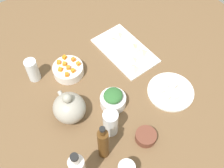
# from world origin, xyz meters

# --- Properties ---
(tabletop) EXTENTS (1.90, 1.90, 0.03)m
(tabletop) POSITION_xyz_m (0.00, 0.00, 0.01)
(tabletop) COLOR brown
(tabletop) RESTS_ON ground
(cutting_board) EXTENTS (0.37, 0.23, 0.01)m
(cutting_board) POSITION_xyz_m (0.17, -0.20, 0.03)
(cutting_board) COLOR silver
(cutting_board) RESTS_ON tabletop
(plate_tofu) EXTENTS (0.23, 0.23, 0.01)m
(plate_tofu) POSITION_xyz_m (-0.18, -0.23, 0.04)
(plate_tofu) COLOR white
(plate_tofu) RESTS_ON tabletop
(bowl_greens) EXTENTS (0.12, 0.12, 0.05)m
(bowl_greens) POSITION_xyz_m (-0.07, 0.04, 0.06)
(bowl_greens) COLOR white
(bowl_greens) RESTS_ON tabletop
(bowl_carrots) EXTENTS (0.16, 0.16, 0.05)m
(bowl_carrots) POSITION_xyz_m (0.21, 0.12, 0.06)
(bowl_carrots) COLOR white
(bowl_carrots) RESTS_ON tabletop
(bowl_small_side) EXTENTS (0.09, 0.09, 0.04)m
(bowl_small_side) POSITION_xyz_m (-0.30, 0.03, 0.05)
(bowl_small_side) COLOR brown
(bowl_small_side) RESTS_ON tabletop
(teapot) EXTENTS (0.17, 0.15, 0.17)m
(teapot) POSITION_xyz_m (-0.01, 0.24, 0.10)
(teapot) COLOR #A09A8D
(teapot) RESTS_ON tabletop
(bottle_1) EXTENTS (0.05, 0.05, 0.24)m
(bottle_1) POSITION_xyz_m (-0.25, 0.22, 0.13)
(bottle_1) COLOR #523112
(bottle_1) RESTS_ON tabletop
(drinking_glass_1) EXTENTS (0.07, 0.07, 0.14)m
(drinking_glass_1) POSITION_xyz_m (-0.18, 0.13, 0.10)
(drinking_glass_1) COLOR white
(drinking_glass_1) RESTS_ON tabletop
(drinking_glass_2) EXTENTS (0.06, 0.06, 0.13)m
(drinking_glass_2) POSITION_xyz_m (0.29, 0.28, 0.09)
(drinking_glass_2) COLOR white
(drinking_glass_2) RESTS_ON tabletop
(carrot_cube_0) EXTENTS (0.02, 0.02, 0.02)m
(carrot_cube_0) POSITION_xyz_m (0.19, 0.07, 0.09)
(carrot_cube_0) COLOR orange
(carrot_cube_0) RESTS_ON bowl_carrots
(carrot_cube_1) EXTENTS (0.02, 0.02, 0.02)m
(carrot_cube_1) POSITION_xyz_m (0.20, 0.13, 0.09)
(carrot_cube_1) COLOR orange
(carrot_cube_1) RESTS_ON bowl_carrots
(carrot_cube_2) EXTENTS (0.03, 0.03, 0.02)m
(carrot_cube_2) POSITION_xyz_m (0.21, 0.16, 0.09)
(carrot_cube_2) COLOR orange
(carrot_cube_2) RESTS_ON bowl_carrots
(carrot_cube_3) EXTENTS (0.02, 0.02, 0.02)m
(carrot_cube_3) POSITION_xyz_m (0.17, 0.12, 0.09)
(carrot_cube_3) COLOR orange
(carrot_cube_3) RESTS_ON bowl_carrots
(carrot_cube_4) EXTENTS (0.02, 0.02, 0.02)m
(carrot_cube_4) POSITION_xyz_m (0.23, 0.08, 0.09)
(carrot_cube_4) COLOR orange
(carrot_cube_4) RESTS_ON bowl_carrots
(carrot_cube_5) EXTENTS (0.03, 0.03, 0.02)m
(carrot_cube_5) POSITION_xyz_m (0.23, 0.13, 0.09)
(carrot_cube_5) COLOR orange
(carrot_cube_5) RESTS_ON bowl_carrots
(carrot_cube_6) EXTENTS (0.02, 0.02, 0.02)m
(carrot_cube_6) POSITION_xyz_m (0.27, 0.11, 0.09)
(carrot_cube_6) COLOR orange
(carrot_cube_6) RESTS_ON bowl_carrots
(carrot_cube_7) EXTENTS (0.02, 0.02, 0.02)m
(carrot_cube_7) POSITION_xyz_m (0.26, 0.15, 0.09)
(carrot_cube_7) COLOR orange
(carrot_cube_7) RESTS_ON bowl_carrots
(carrot_cube_8) EXTENTS (0.02, 0.02, 0.02)m
(carrot_cube_8) POSITION_xyz_m (0.17, 0.15, 0.09)
(carrot_cube_8) COLOR orange
(carrot_cube_8) RESTS_ON bowl_carrots
(chopped_greens_mound) EXTENTS (0.12, 0.12, 0.04)m
(chopped_greens_mound) POSITION_xyz_m (-0.07, 0.04, 0.10)
(chopped_greens_mound) COLOR #2E642F
(chopped_greens_mound) RESTS_ON bowl_greens
(tofu_cube_0) EXTENTS (0.02, 0.02, 0.02)m
(tofu_cube_0) POSITION_xyz_m (-0.17, -0.26, 0.05)
(tofu_cube_0) COLOR #F5DFD0
(tofu_cube_0) RESTS_ON plate_tofu
(tofu_cube_1) EXTENTS (0.03, 0.03, 0.02)m
(tofu_cube_1) POSITION_xyz_m (-0.20, -0.19, 0.05)
(tofu_cube_1) COLOR white
(tofu_cube_1) RESTS_ON plate_tofu
(tofu_cube_2) EXTENTS (0.03, 0.03, 0.02)m
(tofu_cube_2) POSITION_xyz_m (-0.16, -0.19, 0.05)
(tofu_cube_2) COLOR white
(tofu_cube_2) RESTS_ON plate_tofu
(tofu_cube_3) EXTENTS (0.03, 0.03, 0.02)m
(tofu_cube_3) POSITION_xyz_m (-0.22, -0.22, 0.05)
(tofu_cube_3) COLOR silver
(tofu_cube_3) RESTS_ON plate_tofu
(tofu_cube_4) EXTENTS (0.03, 0.03, 0.02)m
(tofu_cube_4) POSITION_xyz_m (-0.14, -0.23, 0.05)
(tofu_cube_4) COLOR white
(tofu_cube_4) RESTS_ON plate_tofu
(dumpling_0) EXTENTS (0.05, 0.06, 0.03)m
(dumpling_0) POSITION_xyz_m (0.16, -0.25, 0.06)
(dumpling_0) COLOR beige
(dumpling_0) RESTS_ON cutting_board
(dumpling_1) EXTENTS (0.05, 0.05, 0.02)m
(dumpling_1) POSITION_xyz_m (0.09, -0.19, 0.05)
(dumpling_1) COLOR beige
(dumpling_1) RESTS_ON cutting_board
(dumpling_2) EXTENTS (0.07, 0.08, 0.02)m
(dumpling_2) POSITION_xyz_m (0.26, -0.19, 0.05)
(dumpling_2) COLOR beige
(dumpling_2) RESTS_ON cutting_board
(dumpling_3) EXTENTS (0.06, 0.06, 0.03)m
(dumpling_3) POSITION_xyz_m (0.28, -0.24, 0.05)
(dumpling_3) COLOR beige
(dumpling_3) RESTS_ON cutting_board
(dumpling_4) EXTENTS (0.07, 0.07, 0.03)m
(dumpling_4) POSITION_xyz_m (0.04, -0.16, 0.05)
(dumpling_4) COLOR beige
(dumpling_4) RESTS_ON cutting_board
(dumpling_5) EXTENTS (0.06, 0.07, 0.03)m
(dumpling_5) POSITION_xyz_m (0.10, -0.26, 0.05)
(dumpling_5) COLOR beige
(dumpling_5) RESTS_ON cutting_board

